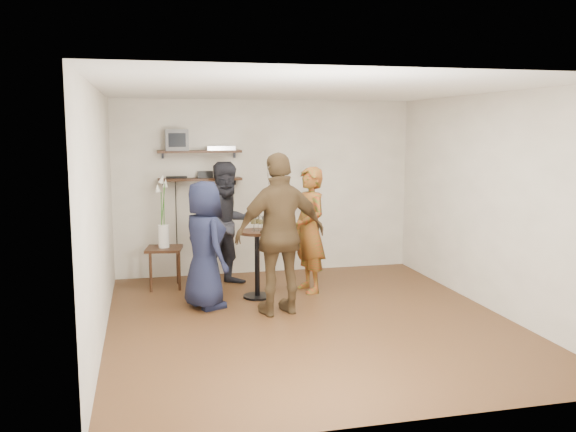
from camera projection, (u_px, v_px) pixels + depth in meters
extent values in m
cube|color=#452B16|center=(310.00, 322.00, 6.97)|extent=(4.50, 5.00, 0.04)
cube|color=white|center=(311.00, 87.00, 6.59)|extent=(4.50, 5.00, 0.04)
cube|color=silver|center=(266.00, 187.00, 9.20)|extent=(4.50, 0.04, 2.60)
cube|color=silver|center=(404.00, 253.00, 4.35)|extent=(4.50, 0.04, 2.60)
cube|color=silver|center=(98.00, 215.00, 6.26)|extent=(0.04, 5.00, 2.60)
cube|color=silver|center=(493.00, 202.00, 7.30)|extent=(0.04, 5.00, 2.60)
cube|color=black|center=(200.00, 152.00, 8.76)|extent=(1.20, 0.25, 0.04)
cube|color=black|center=(200.00, 179.00, 8.81)|extent=(1.20, 0.25, 0.04)
cube|color=#59595B|center=(177.00, 140.00, 8.66)|extent=(0.32, 0.30, 0.30)
cube|color=silver|center=(221.00, 148.00, 8.82)|extent=(0.40, 0.24, 0.06)
cube|color=black|center=(205.00, 174.00, 8.82)|extent=(0.22, 0.10, 0.10)
cube|color=black|center=(177.00, 177.00, 8.78)|extent=(0.30, 0.05, 0.03)
cube|color=black|center=(164.00, 249.00, 8.33)|extent=(0.54, 0.54, 0.04)
cylinder|color=black|center=(151.00, 273.00, 8.15)|extent=(0.04, 0.04, 0.53)
cylinder|color=black|center=(179.00, 271.00, 8.23)|extent=(0.04, 0.04, 0.53)
cylinder|color=black|center=(150.00, 267.00, 8.51)|extent=(0.04, 0.04, 0.53)
cylinder|color=black|center=(178.00, 265.00, 8.60)|extent=(0.04, 0.04, 0.53)
cylinder|color=white|center=(164.00, 236.00, 8.31)|extent=(0.15, 0.15, 0.31)
cylinder|color=#327421|center=(161.00, 213.00, 8.26)|extent=(0.01, 0.07, 0.57)
cone|color=white|center=(158.00, 188.00, 8.20)|extent=(0.07, 0.09, 0.12)
cylinder|color=#327421|center=(164.00, 211.00, 8.27)|extent=(0.04, 0.06, 0.63)
cone|color=white|center=(165.00, 183.00, 8.24)|extent=(0.11, 0.13, 0.13)
cylinder|color=#327421|center=(163.00, 209.00, 8.24)|extent=(0.10, 0.09, 0.69)
cone|color=white|center=(162.00, 179.00, 8.15)|extent=(0.13, 0.13, 0.13)
cylinder|color=black|center=(257.00, 232.00, 7.81)|extent=(0.48, 0.48, 0.04)
cylinder|color=black|center=(257.00, 265.00, 7.87)|extent=(0.06, 0.06, 0.82)
cylinder|color=black|center=(257.00, 296.00, 7.93)|extent=(0.37, 0.37, 0.03)
cylinder|color=silver|center=(253.00, 231.00, 7.75)|extent=(0.06, 0.06, 0.00)
cylinder|color=silver|center=(253.00, 227.00, 7.75)|extent=(0.01, 0.01, 0.09)
cylinder|color=silver|center=(253.00, 219.00, 7.73)|extent=(0.07, 0.07, 0.11)
cylinder|color=#CCB554|center=(253.00, 221.00, 7.73)|extent=(0.06, 0.06, 0.06)
cylinder|color=silver|center=(262.00, 231.00, 7.77)|extent=(0.06, 0.06, 0.00)
cylinder|color=silver|center=(262.00, 227.00, 7.77)|extent=(0.01, 0.01, 0.09)
cylinder|color=silver|center=(261.00, 220.00, 7.75)|extent=(0.07, 0.07, 0.11)
cylinder|color=#CCB554|center=(262.00, 222.00, 7.76)|extent=(0.06, 0.06, 0.06)
cylinder|color=silver|center=(254.00, 230.00, 7.87)|extent=(0.06, 0.06, 0.00)
cylinder|color=silver|center=(254.00, 226.00, 7.86)|extent=(0.01, 0.01, 0.10)
cylinder|color=silver|center=(254.00, 218.00, 7.85)|extent=(0.07, 0.07, 0.12)
cylinder|color=#CCB554|center=(254.00, 219.00, 7.85)|extent=(0.07, 0.07, 0.06)
cylinder|color=silver|center=(258.00, 230.00, 7.82)|extent=(0.06, 0.06, 0.00)
cylinder|color=silver|center=(258.00, 227.00, 7.81)|extent=(0.01, 0.01, 0.09)
cylinder|color=silver|center=(258.00, 219.00, 7.80)|extent=(0.07, 0.07, 0.11)
cylinder|color=#CCB554|center=(258.00, 221.00, 7.80)|extent=(0.06, 0.06, 0.06)
imported|color=red|center=(310.00, 230.00, 8.12)|extent=(0.51, 0.68, 1.68)
imported|color=black|center=(228.00, 224.00, 8.42)|extent=(1.02, 0.91, 1.73)
imported|color=#161A32|center=(204.00, 245.00, 7.38)|extent=(0.75, 0.89, 1.56)
imported|color=#45321D|center=(281.00, 234.00, 7.11)|extent=(1.19, 0.67, 1.91)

